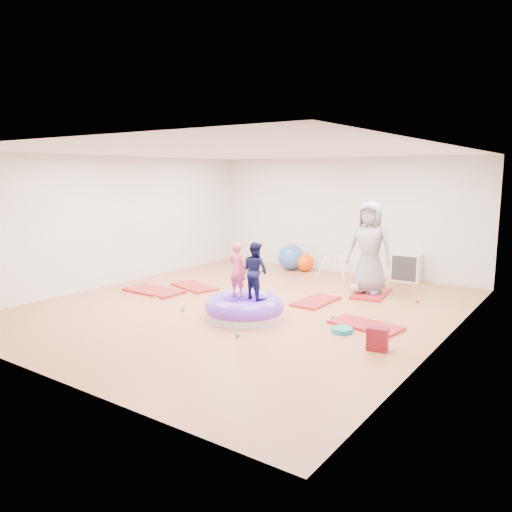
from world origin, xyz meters
The scene contains 19 objects.
room centered at (0.00, 0.00, 1.40)m, with size 7.01×8.01×2.81m.
gym_mat_front_left centered at (-2.23, -0.20, 0.03)m, with size 1.27×0.63×0.05m, color #B11426.
gym_mat_mid_left centered at (-1.81, 0.58, 0.02)m, with size 1.11×0.55×0.05m, color #B11426.
gym_mat_center_back centered at (0.92, 0.97, 0.02)m, with size 1.08×0.54×0.04m, color #B11426.
gym_mat_right centered at (2.29, 0.09, 0.02)m, with size 1.12×0.56×0.05m, color #B11426.
gym_mat_rear_right centered at (1.54, 2.17, 0.02)m, with size 1.19×0.59×0.05m, color #B11426.
inflatable_cushion centered at (0.43, -0.66, 0.16)m, with size 1.34×1.34×0.42m.
child_pink centered at (0.21, -0.54, 0.85)m, with size 0.34×0.22×0.93m, color #CC4557.
child_navy centered at (0.58, -0.55, 0.87)m, with size 0.47×0.37×0.97m, color #0D0F36.
adult_caregiver centered at (1.48, 2.14, 0.97)m, with size 0.90×0.58×1.84m, color gray.
infant centered at (1.33, 1.97, 0.15)m, with size 0.34×0.34×0.20m.
ball_pit_balls centered at (0.60, 0.06, 0.03)m, with size 4.33×3.63×0.07m.
exercise_ball_blue centered at (-1.15, 3.50, 0.33)m, with size 0.66×0.66×0.66m, color #2D57A9.
exercise_ball_orange centered at (-0.76, 3.53, 0.22)m, with size 0.44×0.44×0.44m, color #DF3E00.
infant_play_gym centered at (0.28, 3.18, 0.38)m, with size 0.73×0.70×0.56m.
cube_shelf centered at (1.70, 3.79, 0.32)m, with size 0.64×0.32×0.64m.
balance_disc centered at (2.11, -0.41, 0.04)m, with size 0.33×0.33×0.07m, color #137F84.
backpack centered at (2.85, -0.85, 0.16)m, with size 0.28×0.17×0.33m, color red.
yellow_toy centered at (-1.82, -0.44, 0.02)m, with size 0.21×0.21×0.03m, color yellow.
Camera 1 is at (5.26, -7.22, 2.42)m, focal length 35.00 mm.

